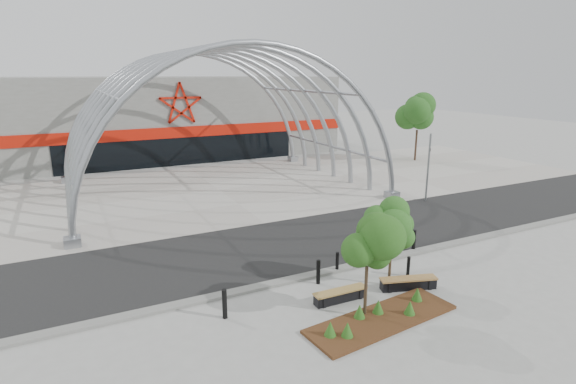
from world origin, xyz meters
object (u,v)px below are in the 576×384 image
Objects in this scene: street_tree_1 at (392,229)px; bench_1 at (408,283)px; bollard_2 at (337,262)px; signal_pole at (428,166)px; street_tree_0 at (368,246)px; bench_0 at (340,296)px.

street_tree_1 reaches higher than bench_1.
bollard_2 is at bearing 122.18° from bench_1.
bollard_2 is (-1.21, 2.03, -1.99)m from street_tree_1.
bollard_2 is (-11.46, -6.85, -1.94)m from signal_pole.
signal_pole is 1.22× the size of street_tree_0.
bench_0 is 3.00m from bench_1.
signal_pole reaches higher than street_tree_0.
street_tree_0 is at bearing -82.61° from bench_0.
street_tree_0 is 4.39m from bollard_2.
street_tree_0 reaches higher than bench_1.
street_tree_1 is at bearing -139.10° from signal_pole.
bench_0 is (-2.52, -0.25, -2.21)m from street_tree_1.
bench_0 is at bearing -144.44° from signal_pole.
bench_0 is (-0.17, 1.32, -2.46)m from street_tree_0.
street_tree_0 reaches higher than bollard_2.
signal_pole is 1.35× the size of street_tree_1.
street_tree_0 is 3.84m from bench_1.
street_tree_1 is at bearing 33.83° from street_tree_0.
bench_1 reaches higher than bench_0.
street_tree_1 is (2.34, 1.57, -0.25)m from street_tree_0.
signal_pole is 15.84m from bench_0.
bench_1 is at bearing -53.59° from street_tree_1.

